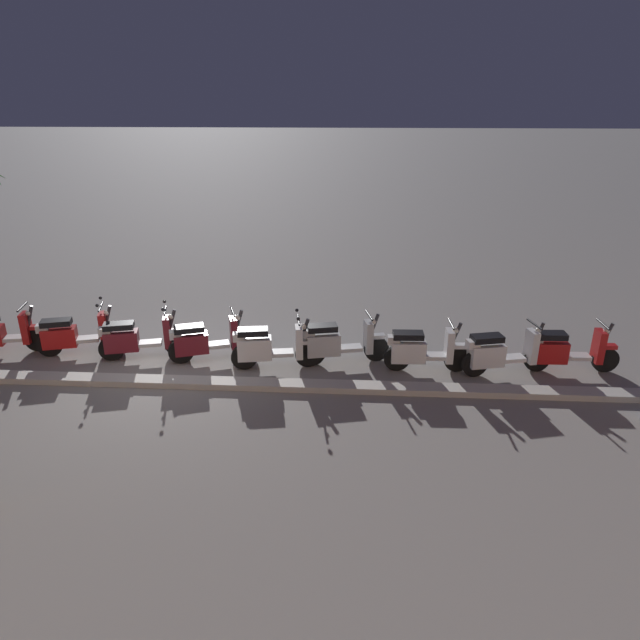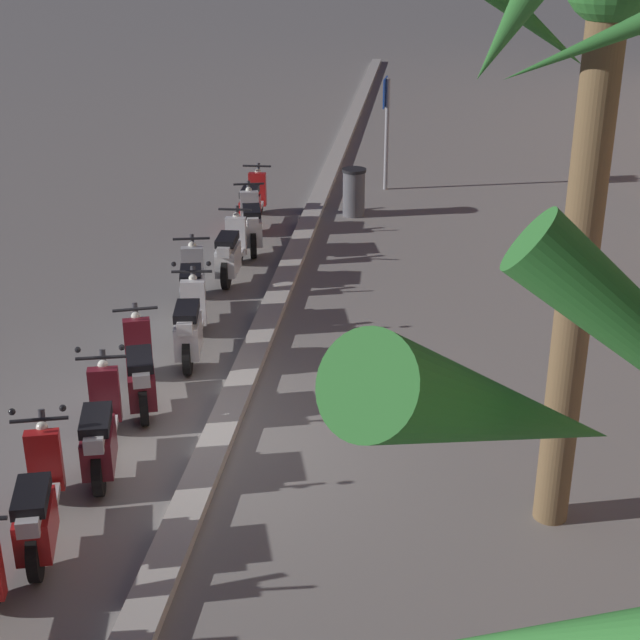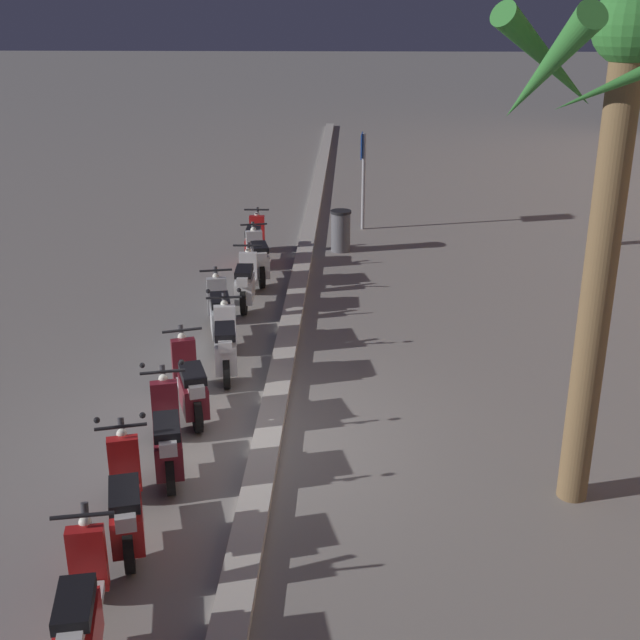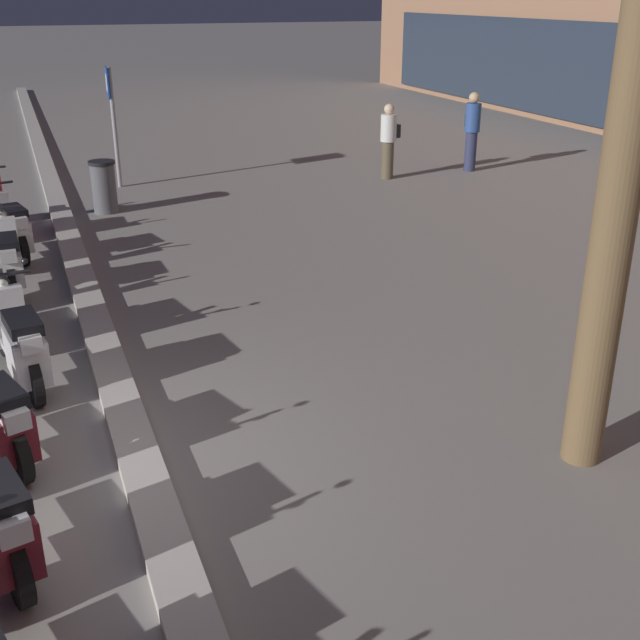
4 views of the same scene
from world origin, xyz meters
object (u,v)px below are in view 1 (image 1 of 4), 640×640
Objects in this scene: scooter_white_second_in_line at (421,350)px; scooter_maroon_last_in_row at (205,341)px; scooter_white_mid_front at (500,353)px; scooter_silver_tail_end at (337,343)px; scooter_red_mid_rear at (74,335)px; scooter_white_gap_after_mid at (268,347)px; scooter_maroon_lead_nearest at (136,339)px; scooter_red_mid_centre at (0,334)px; scooter_red_far_back at (564,350)px.

scooter_white_second_in_line is 4.41m from scooter_maroon_last_in_row.
scooter_white_second_in_line is at bearing -2.29° from scooter_white_mid_front.
scooter_red_mid_rear is at bearing -1.20° from scooter_silver_tail_end.
scooter_red_mid_rear is at bearing -2.77° from scooter_maroon_last_in_row.
scooter_silver_tail_end is (3.21, -0.30, 0.01)m from scooter_white_mid_front.
scooter_maroon_lead_nearest is (2.82, -0.29, -0.02)m from scooter_white_gap_after_mid.
scooter_red_mid_centre is (8.87, -0.31, -0.01)m from scooter_white_second_in_line.
scooter_red_far_back is at bearing 179.02° from scooter_silver_tail_end.
scooter_red_mid_centre is at bearing -3.74° from scooter_white_gap_after_mid.
scooter_red_far_back is at bearing 179.24° from scooter_red_mid_centre.
scooter_white_gap_after_mid is at bearing 12.51° from scooter_silver_tail_end.
scooter_red_far_back is 2.85m from scooter_white_second_in_line.
scooter_white_gap_after_mid is (5.89, 0.23, 0.02)m from scooter_red_far_back.
scooter_red_far_back is 10.11m from scooter_red_mid_rear.
scooter_maroon_lead_nearest is at bearing -0.42° from scooter_red_far_back.
scooter_red_mid_rear reaches higher than scooter_white_second_in_line.
scooter_white_mid_front is at bearing -179.91° from scooter_white_gap_after_mid.
scooter_silver_tail_end is 1.01× the size of scooter_maroon_lead_nearest.
scooter_red_mid_centre is at bearing -2.06° from scooter_white_mid_front.
scooter_red_mid_rear is at bearing -2.78° from scooter_white_second_in_line.
scooter_red_mid_rear reaches higher than scooter_red_far_back.
scooter_red_mid_centre is (3.01, -0.09, -0.01)m from scooter_maroon_lead_nearest.
scooter_white_second_in_line is 3.05m from scooter_white_gap_after_mid.
scooter_white_gap_after_mid is 1.04× the size of scooter_red_mid_centre.
scooter_red_far_back and scooter_maroon_last_in_row have the same top height.
scooter_maroon_last_in_row is at bearing -0.45° from scooter_red_far_back.
scooter_white_second_in_line is at bearing 3.18° from scooter_red_far_back.
scooter_maroon_last_in_row is 1.45m from scooter_maroon_lead_nearest.
scooter_white_mid_front is at bearing 177.31° from scooter_red_mid_rear.
scooter_red_mid_centre is at bearing -0.61° from scooter_silver_tail_end.
scooter_red_far_back is 1.08× the size of scooter_red_mid_centre.
scooter_white_second_in_line is at bearing 177.84° from scooter_maroon_lead_nearest.
scooter_maroon_last_in_row is (4.41, -0.21, -0.01)m from scooter_white_second_in_line.
scooter_maroon_last_in_row is at bearing 0.43° from scooter_silver_tail_end.
scooter_maroon_lead_nearest is 1.06× the size of scooter_red_mid_centre.
scooter_white_second_in_line is (1.54, -0.06, -0.01)m from scooter_white_mid_front.
scooter_red_far_back is 11.72m from scooter_red_mid_centre.
scooter_maroon_lead_nearest is 1.41m from scooter_red_mid_rear.
scooter_red_far_back is 1.04× the size of scooter_white_gap_after_mid.
scooter_white_gap_after_mid is (3.04, 0.07, 0.02)m from scooter_white_second_in_line.
scooter_red_mid_rear is at bearing -1.10° from scooter_red_far_back.
scooter_white_mid_front is at bearing 9.51° from scooter_red_far_back.
scooter_red_far_back is 1.03× the size of scooter_maroon_lead_nearest.
scooter_maroon_lead_nearest reaches higher than scooter_white_mid_front.
scooter_maroon_last_in_row is (1.36, -0.28, -0.02)m from scooter_white_gap_after_mid.
scooter_red_mid_rear is (5.59, -0.12, -0.02)m from scooter_silver_tail_end.
scooter_silver_tail_end is at bearing 178.80° from scooter_red_mid_rear.
scooter_white_gap_after_mid is 0.99× the size of scooter_maroon_lead_nearest.
scooter_white_gap_after_mid is (4.58, 0.01, 0.01)m from scooter_white_mid_front.
scooter_red_far_back and scooter_red_mid_centre have the same top height.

